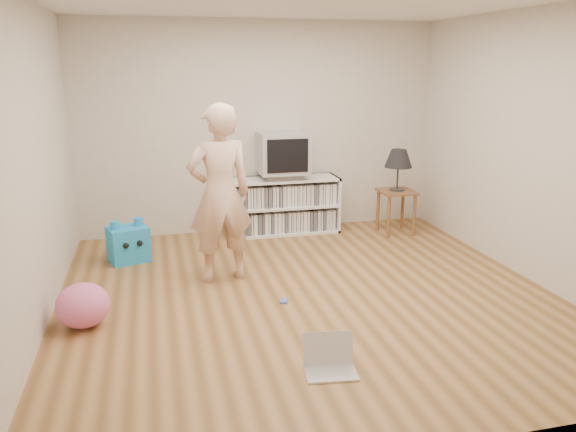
# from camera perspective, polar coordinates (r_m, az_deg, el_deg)

# --- Properties ---
(ground) EXTENTS (4.50, 4.50, 0.00)m
(ground) POSITION_cam_1_polar(r_m,az_deg,el_deg) (5.27, 2.02, -7.98)
(ground) COLOR brown
(ground) RESTS_ON ground
(walls) EXTENTS (4.52, 4.52, 2.60)m
(walls) POSITION_cam_1_polar(r_m,az_deg,el_deg) (4.91, 2.16, 6.11)
(walls) COLOR beige
(walls) RESTS_ON ground
(media_unit) EXTENTS (1.40, 0.45, 0.70)m
(media_unit) POSITION_cam_1_polar(r_m,az_deg,el_deg) (7.09, -0.56, 1.12)
(media_unit) COLOR white
(media_unit) RESTS_ON ground
(dvd_deck) EXTENTS (0.45, 0.35, 0.07)m
(dvd_deck) POSITION_cam_1_polar(r_m,az_deg,el_deg) (6.99, -0.54, 4.15)
(dvd_deck) COLOR gray
(dvd_deck) RESTS_ON media_unit
(crt_tv) EXTENTS (0.60, 0.53, 0.50)m
(crt_tv) POSITION_cam_1_polar(r_m,az_deg,el_deg) (6.94, -0.54, 6.45)
(crt_tv) COLOR #9C9CA1
(crt_tv) RESTS_ON dvd_deck
(side_table) EXTENTS (0.42, 0.42, 0.55)m
(side_table) POSITION_cam_1_polar(r_m,az_deg,el_deg) (7.16, 10.95, 1.52)
(side_table) COLOR brown
(side_table) RESTS_ON ground
(table_lamp) EXTENTS (0.34, 0.34, 0.52)m
(table_lamp) POSITION_cam_1_polar(r_m,az_deg,el_deg) (7.06, 11.16, 5.67)
(table_lamp) COLOR #333333
(table_lamp) RESTS_ON side_table
(person) EXTENTS (0.69, 0.51, 1.73)m
(person) POSITION_cam_1_polar(r_m,az_deg,el_deg) (5.42, -6.94, 2.20)
(person) COLOR beige
(person) RESTS_ON ground
(laptop) EXTENTS (0.39, 0.33, 0.25)m
(laptop) POSITION_cam_1_polar(r_m,az_deg,el_deg) (4.06, 4.22, -14.44)
(laptop) COLOR silver
(laptop) RESTS_ON ground
(playing_cards) EXTENTS (0.09, 0.11, 0.02)m
(playing_cards) POSITION_cam_1_polar(r_m,az_deg,el_deg) (5.11, -0.41, -8.65)
(playing_cards) COLOR #4968C4
(playing_cards) RESTS_ON ground
(plush_blue) EXTENTS (0.48, 0.43, 0.47)m
(plush_blue) POSITION_cam_1_polar(r_m,az_deg,el_deg) (6.31, -15.90, -2.70)
(plush_blue) COLOR #1B94DF
(plush_blue) RESTS_ON ground
(plush_pink) EXTENTS (0.51, 0.51, 0.36)m
(plush_pink) POSITION_cam_1_polar(r_m,az_deg,el_deg) (4.90, -20.11, -8.52)
(plush_pink) COLOR #D86096
(plush_pink) RESTS_ON ground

